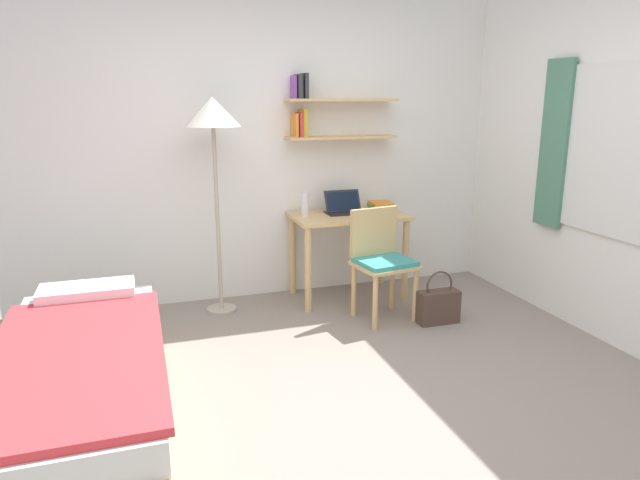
{
  "coord_description": "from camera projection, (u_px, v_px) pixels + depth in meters",
  "views": [
    {
      "loc": [
        -1.11,
        -2.7,
        1.71
      ],
      "look_at": [
        -0.06,
        0.51,
        0.85
      ],
      "focal_mm": 31.72,
      "sensor_mm": 36.0,
      "label": 1
    }
  ],
  "objects": [
    {
      "name": "standing_lamp",
      "position": [
        213.0,
        123.0,
        4.27
      ],
      "size": [
        0.42,
        0.42,
        1.71
      ],
      "color": "#B2A893",
      "rests_on": "ground_plane"
    },
    {
      "name": "wall_back",
      "position": [
        273.0,
        145.0,
        4.79
      ],
      "size": [
        4.4,
        0.27,
        2.6
      ],
      "color": "white",
      "rests_on": "ground_plane"
    },
    {
      "name": "laptop",
      "position": [
        344.0,
        207.0,
        4.85
      ],
      "size": [
        0.32,
        0.21,
        0.19
      ],
      "color": "black",
      "rests_on": "desk"
    },
    {
      "name": "book_stack",
      "position": [
        381.0,
        206.0,
        4.94
      ],
      "size": [
        0.19,
        0.24,
        0.08
      ],
      "color": "#333338",
      "rests_on": "desk"
    },
    {
      "name": "ground_plane",
      "position": [
        358.0,
        403.0,
        3.24
      ],
      "size": [
        5.28,
        5.28,
        0.0
      ],
      "primitive_type": "plane",
      "color": "gray"
    },
    {
      "name": "desk_chair",
      "position": [
        381.0,
        258.0,
        4.42
      ],
      "size": [
        0.49,
        0.45,
        0.86
      ],
      "color": "tan",
      "rests_on": "ground_plane"
    },
    {
      "name": "desk",
      "position": [
        348.0,
        231.0,
        4.84
      ],
      "size": [
        0.96,
        0.57,
        0.74
      ],
      "color": "tan",
      "rests_on": "ground_plane"
    },
    {
      "name": "bed",
      "position": [
        82.0,
        385.0,
        2.96
      ],
      "size": [
        0.85,
        1.99,
        0.54
      ],
      "color": "tan",
      "rests_on": "ground_plane"
    },
    {
      "name": "handbag",
      "position": [
        438.0,
        305.0,
        4.37
      ],
      "size": [
        0.32,
        0.13,
        0.42
      ],
      "color": "#4C382D",
      "rests_on": "ground_plane"
    },
    {
      "name": "water_bottle",
      "position": [
        305.0,
        204.0,
        4.68
      ],
      "size": [
        0.06,
        0.06,
        0.21
      ],
      "primitive_type": "cylinder",
      "color": "silver",
      "rests_on": "desk"
    }
  ]
}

